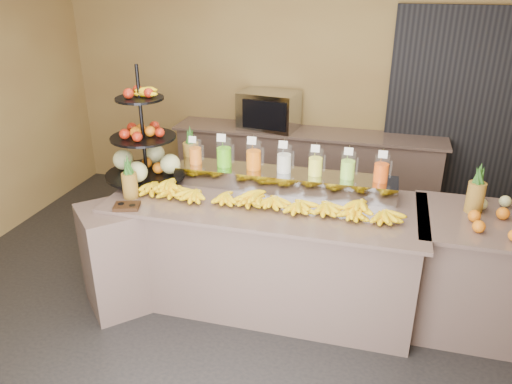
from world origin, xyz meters
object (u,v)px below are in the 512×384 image
at_px(pitcher_tray, 284,180).
at_px(condiment_caddy, 127,206).
at_px(banana_heap, 262,197).
at_px(fruit_stand, 150,153).
at_px(right_fruit_pile, 498,213).
at_px(oven_warmer, 269,110).

relative_size(pitcher_tray, condiment_caddy, 9.63).
distance_m(banana_heap, fruit_stand, 1.09).
bearing_deg(pitcher_tray, fruit_stand, -174.10).
distance_m(right_fruit_pile, oven_warmer, 2.87).
distance_m(banana_heap, condiment_caddy, 1.05).
xyz_separation_m(fruit_stand, condiment_caddy, (0.06, -0.57, -0.24)).
distance_m(pitcher_tray, banana_heap, 0.37).
height_order(fruit_stand, right_fruit_pile, fruit_stand).
bearing_deg(pitcher_tray, condiment_caddy, -147.91).
bearing_deg(right_fruit_pile, oven_warmer, 139.04).
bearing_deg(banana_heap, right_fruit_pile, 4.95).
relative_size(banana_heap, fruit_stand, 2.17).
relative_size(fruit_stand, right_fruit_pile, 2.21).
height_order(right_fruit_pile, oven_warmer, oven_warmer).
xyz_separation_m(condiment_caddy, oven_warmer, (0.56, 2.35, 0.20)).
bearing_deg(condiment_caddy, right_fruit_pile, 9.96).
distance_m(condiment_caddy, oven_warmer, 2.43).
bearing_deg(pitcher_tray, banana_heap, -105.40).
relative_size(banana_heap, condiment_caddy, 11.29).
xyz_separation_m(fruit_stand, right_fruit_pile, (2.78, -0.09, -0.17)).
height_order(pitcher_tray, condiment_caddy, pitcher_tray).
xyz_separation_m(right_fruit_pile, oven_warmer, (-2.16, 1.88, 0.14)).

